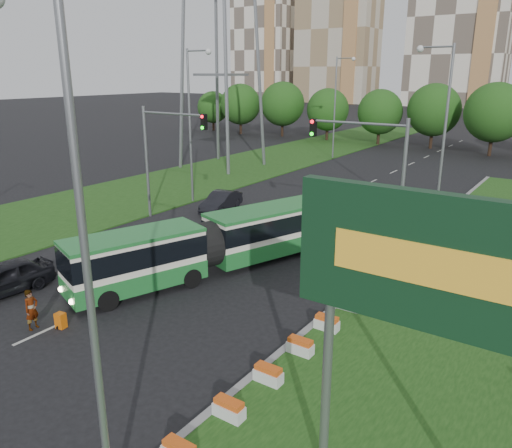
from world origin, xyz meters
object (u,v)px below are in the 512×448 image
Objects in this scene: billboard at (430,279)px; shopping_trolley at (61,321)px; traffic_mast_median at (375,166)px; traffic_mast_left at (162,146)px; articulated_bus at (213,242)px; pedestrian at (31,310)px; car_left_near at (3,278)px; car_left_far at (221,202)px.

billboard is 11.99× the size of shopping_trolley.
traffic_mast_median is at bearing 115.03° from billboard.
articulated_bus is (8.93, -5.49, -3.77)m from traffic_mast_left.
pedestrian is (6.83, -14.82, -4.47)m from traffic_mast_left.
billboard is at bearing -12.20° from shopping_trolley.
articulated_bus is at bearing -21.85° from pedestrian.
articulated_bus is 10.37m from car_left_near.
articulated_bus is 3.34× the size of car_left_near.
car_left_far is (-0.67, 17.73, -0.05)m from car_left_near.
pedestrian reaches higher than car_left_near.
traffic_mast_left is 4.57× the size of pedestrian.
pedestrian is at bearing -150.97° from shopping_trolley.
car_left_near reaches higher than car_left_far.
traffic_mast_median is 9.75m from articulated_bus.
articulated_bus reaches higher than car_left_far.
pedestrian is at bearing -65.26° from traffic_mast_left.
traffic_mast_left is at bearing 167.91° from articulated_bus.
traffic_mast_median is 4.57× the size of pedestrian.
traffic_mast_left is 16.92m from pedestrian.
traffic_mast_median is at bearing 54.94° from shopping_trolley.
articulated_bus is at bearing -31.57° from traffic_mast_left.
pedestrian is (-8.33, -15.82, -4.47)m from traffic_mast_median.
car_left_near is 7.04× the size of shopping_trolley.
billboard is 16.04m from shopping_trolley.
pedestrian is at bearing -10.95° from car_left_near.
articulated_bus is (-13.70, 9.52, -4.58)m from billboard.
traffic_mast_left is 11.14m from articulated_bus.
traffic_mast_median is 1.70× the size of car_left_near.
car_left_far is 2.59× the size of pedestrian.
pedestrian is (-2.10, -9.34, -0.71)m from articulated_bus.
traffic_mast_left is at bearing 109.75° from shopping_trolley.
billboard is 1.00× the size of traffic_mast_median.
traffic_mast_left is at bearing 105.40° from car_left_near.
car_left_near is (-6.41, -8.11, -0.78)m from articulated_bus.
billboard reaches higher than car_left_near.
car_left_near is at bearing -79.49° from traffic_mast_left.
billboard reaches higher than shopping_trolley.
traffic_mast_median is 18.43m from pedestrian.
articulated_bus is 3.46× the size of car_left_far.
car_left_far is at bearing 98.91° from shopping_trolley.
traffic_mast_left reaches higher than car_left_near.
billboard is at bearing -53.91° from car_left_far.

